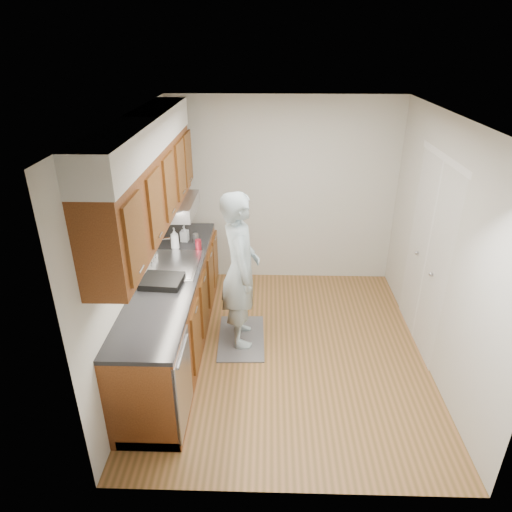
{
  "coord_description": "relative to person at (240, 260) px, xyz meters",
  "views": [
    {
      "loc": [
        -0.2,
        -4.09,
        3.15
      ],
      "look_at": [
        -0.32,
        0.25,
        1.03
      ],
      "focal_mm": 32.0,
      "sensor_mm": 36.0,
      "label": 1
    }
  ],
  "objects": [
    {
      "name": "counter",
      "position": [
        -0.71,
        -0.2,
        -0.52
      ],
      "size": [
        0.64,
        2.8,
        1.3
      ],
      "color": "brown",
      "rests_on": "floor"
    },
    {
      "name": "closet_door",
      "position": [
        1.98,
        0.1,
        0.02
      ],
      "size": [
        0.02,
        1.22,
        2.05
      ],
      "primitive_type": "cube",
      "color": "white",
      "rests_on": "wall_right"
    },
    {
      "name": "wall_back",
      "position": [
        0.49,
        1.55,
        0.24
      ],
      "size": [
        3.0,
        0.02,
        2.5
      ],
      "primitive_type": "cube",
      "color": "beige",
      "rests_on": "floor"
    },
    {
      "name": "ceiling",
      "position": [
        0.49,
        -0.2,
        1.49
      ],
      "size": [
        3.5,
        3.5,
        0.0
      ],
      "primitive_type": "plane",
      "rotation": [
        3.14,
        0.0,
        0.0
      ],
      "color": "white",
      "rests_on": "wall_left"
    },
    {
      "name": "wall_left",
      "position": [
        -1.01,
        -0.2,
        0.24
      ],
      "size": [
        0.02,
        3.5,
        2.5
      ],
      "primitive_type": "cube",
      "color": "beige",
      "rests_on": "floor"
    },
    {
      "name": "wall_right",
      "position": [
        1.99,
        -0.2,
        0.24
      ],
      "size": [
        0.02,
        3.5,
        2.5
      ],
      "primitive_type": "cube",
      "color": "beige",
      "rests_on": "floor"
    },
    {
      "name": "soap_bottle_b",
      "position": [
        -0.69,
        0.63,
        0.03
      ],
      "size": [
        0.1,
        0.1,
        0.2
      ],
      "primitive_type": "imported",
      "rotation": [
        0.0,
        0.0,
        -0.12
      ],
      "color": "silver",
      "rests_on": "counter"
    },
    {
      "name": "floor_mat",
      "position": [
        -0.0,
        0.0,
        -1.0
      ],
      "size": [
        0.54,
        0.89,
        0.02
      ],
      "primitive_type": "cube",
      "rotation": [
        0.0,
        0.0,
        0.03
      ],
      "color": "slate",
      "rests_on": "floor"
    },
    {
      "name": "upper_cabinets",
      "position": [
        -0.84,
        -0.15,
        0.94
      ],
      "size": [
        0.47,
        2.8,
        1.21
      ],
      "color": "brown",
      "rests_on": "wall_left"
    },
    {
      "name": "steel_can",
      "position": [
        -0.56,
        0.6,
        -0.01
      ],
      "size": [
        0.06,
        0.06,
        0.11
      ],
      "primitive_type": "cylinder",
      "rotation": [
        0.0,
        0.0,
        -0.06
      ],
      "color": "#A5A5AA",
      "rests_on": "counter"
    },
    {
      "name": "soap_bottle_a",
      "position": [
        -0.76,
        0.4,
        0.06
      ],
      "size": [
        0.13,
        0.13,
        0.26
      ],
      "primitive_type": "imported",
      "rotation": [
        0.0,
        0.0,
        0.37
      ],
      "color": "silver",
      "rests_on": "counter"
    },
    {
      "name": "floor",
      "position": [
        0.49,
        -0.2,
        -1.01
      ],
      "size": [
        3.5,
        3.5,
        0.0
      ],
      "primitive_type": "plane",
      "color": "#936137",
      "rests_on": "ground"
    },
    {
      "name": "dish_rack",
      "position": [
        -0.74,
        -0.41,
        -0.04
      ],
      "size": [
        0.42,
        0.36,
        0.06
      ],
      "primitive_type": "cube",
      "rotation": [
        0.0,
        0.0,
        -0.08
      ],
      "color": "black",
      "rests_on": "counter"
    },
    {
      "name": "soda_can",
      "position": [
        -0.5,
        0.38,
        -0.0
      ],
      "size": [
        0.09,
        0.09,
        0.13
      ],
      "primitive_type": "cylinder",
      "rotation": [
        0.0,
        0.0,
        0.3
      ],
      "color": "red",
      "rests_on": "counter"
    },
    {
      "name": "person",
      "position": [
        0.0,
        0.0,
        0.0
      ],
      "size": [
        0.56,
        0.76,
        1.98
      ],
      "primitive_type": "imported",
      "rotation": [
        0.0,
        0.0,
        1.71
      ],
      "color": "#95ACB6",
      "rests_on": "floor_mat"
    }
  ]
}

